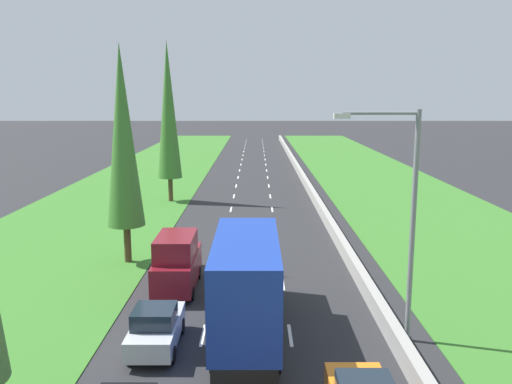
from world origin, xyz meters
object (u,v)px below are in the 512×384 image
at_px(poplar_tree_third, 167,111).
at_px(maroon_van_left_lane, 176,262).
at_px(street_light_mast, 404,210).
at_px(blue_box_truck_centre_lane, 246,282).
at_px(silver_hatchback_left_lane, 155,328).
at_px(poplar_tree_second, 122,137).

bearing_deg(poplar_tree_third, maroon_van_left_lane, -80.15).
height_order(maroon_van_left_lane, street_light_mast, street_light_mast).
xyz_separation_m(blue_box_truck_centre_lane, silver_hatchback_left_lane, (-3.41, -1.28, -1.35)).
height_order(poplar_tree_second, poplar_tree_third, poplar_tree_third).
xyz_separation_m(poplar_tree_second, poplar_tree_third, (-0.39, 18.01, 0.98)).
xyz_separation_m(poplar_tree_second, street_light_mast, (12.98, -9.98, -2.01)).
distance_m(silver_hatchback_left_lane, maroon_van_left_lane, 6.32).
distance_m(poplar_tree_third, street_light_mast, 31.17).
relative_size(silver_hatchback_left_lane, maroon_van_left_lane, 0.80).
height_order(poplar_tree_third, street_light_mast, poplar_tree_third).
height_order(blue_box_truck_centre_lane, poplar_tree_third, poplar_tree_third).
xyz_separation_m(silver_hatchback_left_lane, street_light_mast, (9.37, 0.68, 4.40)).
relative_size(poplar_tree_second, street_light_mast, 1.38).
xyz_separation_m(blue_box_truck_centre_lane, poplar_tree_third, (-7.41, 27.40, 6.03)).
height_order(silver_hatchback_left_lane, poplar_tree_second, poplar_tree_second).
height_order(maroon_van_left_lane, poplar_tree_third, poplar_tree_third).
bearing_deg(street_light_mast, blue_box_truck_centre_lane, 174.31).
distance_m(poplar_tree_second, poplar_tree_third, 18.04).
bearing_deg(street_light_mast, poplar_tree_third, 115.53).
distance_m(blue_box_truck_centre_lane, silver_hatchback_left_lane, 3.88).
bearing_deg(poplar_tree_second, blue_box_truck_centre_lane, -53.18).
relative_size(poplar_tree_second, poplar_tree_third, 0.86).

